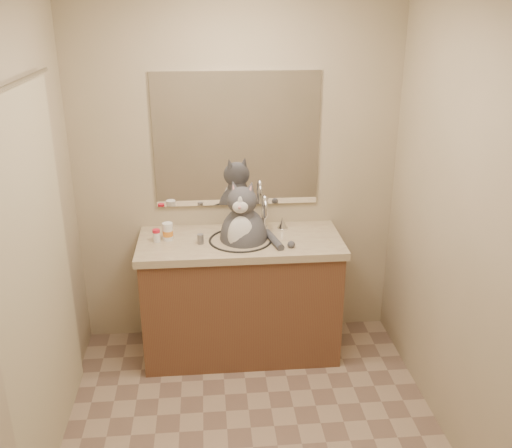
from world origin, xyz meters
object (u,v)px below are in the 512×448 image
(pill_bottle_orange, at_px, (168,232))
(cat, at_px, (244,234))
(grey_canister, at_px, (200,239))
(pill_bottle_redcap, at_px, (156,236))

(pill_bottle_orange, bearing_deg, cat, -4.39)
(grey_canister, bearing_deg, cat, 9.40)
(pill_bottle_orange, bearing_deg, grey_canister, -21.75)
(pill_bottle_redcap, height_order, pill_bottle_orange, pill_bottle_orange)
(cat, height_order, grey_canister, cat)
(pill_bottle_redcap, bearing_deg, cat, -1.26)
(cat, xyz_separation_m, pill_bottle_orange, (-0.49, 0.04, 0.02))
(cat, xyz_separation_m, grey_canister, (-0.28, -0.05, -0.01))
(pill_bottle_orange, distance_m, grey_canister, 0.23)
(cat, height_order, pill_bottle_redcap, cat)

